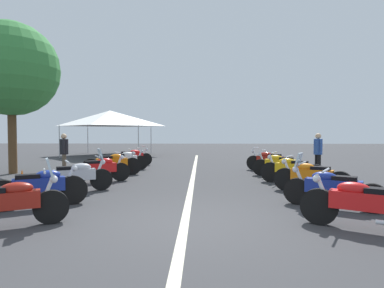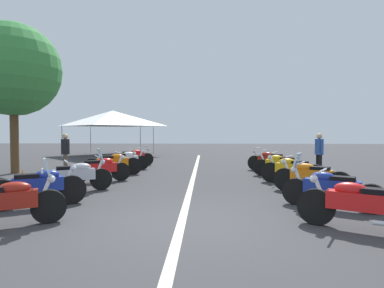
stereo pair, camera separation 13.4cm
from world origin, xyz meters
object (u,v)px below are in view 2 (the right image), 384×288
at_px(motorcycle_left_row_6, 133,157).
at_px(motorcycle_left_row_5, 125,160).
at_px(motorcycle_left_row_3, 100,169).
at_px(motorcycle_right_row_3, 292,170).
at_px(motorcycle_left_row_2, 76,175).
at_px(motorcycle_right_row_5, 270,161).
at_px(bystander_1, 65,151).
at_px(event_tent, 112,118).
at_px(motorcycle_left_row_4, 113,163).
at_px(motorcycle_right_row_4, 280,165).
at_px(motorcycle_right_row_1, 330,188).
at_px(motorcycle_right_row_2, 311,177).
at_px(roadside_tree_0, 13,70).
at_px(motorcycle_right_row_0, 361,204).
at_px(bystander_0, 319,151).
at_px(motorcycle_left_row_0, 5,202).
at_px(traffic_cone_0, 23,180).
at_px(motorcycle_left_row_1, 39,186).

bearing_deg(motorcycle_left_row_6, motorcycle_left_row_5, -119.48).
height_order(motorcycle_left_row_3, motorcycle_right_row_3, motorcycle_right_row_3).
distance_m(motorcycle_left_row_2, motorcycle_right_row_5, 8.05).
bearing_deg(motorcycle_left_row_6, bystander_1, -153.86).
bearing_deg(event_tent, motorcycle_left_row_3, -165.38).
bearing_deg(motorcycle_left_row_6, motorcycle_left_row_4, -121.03).
xyz_separation_m(motorcycle_right_row_4, event_tent, (10.55, 9.43, 2.19)).
bearing_deg(motorcycle_right_row_1, motorcycle_right_row_5, -60.65).
distance_m(motorcycle_left_row_6, motorcycle_right_row_5, 6.54).
xyz_separation_m(motorcycle_right_row_2, roadside_tree_0, (3.77, 10.57, 3.70)).
bearing_deg(motorcycle_left_row_4, bystander_1, 154.40).
xyz_separation_m(motorcycle_left_row_2, motorcycle_right_row_0, (-3.26, -6.21, 0.00)).
height_order(motorcycle_right_row_2, motorcycle_right_row_5, motorcycle_right_row_2).
height_order(motorcycle_right_row_3, bystander_0, bystander_0).
bearing_deg(motorcycle_right_row_5, motorcycle_left_row_5, 31.34).
distance_m(motorcycle_left_row_0, motorcycle_left_row_3, 4.98).
bearing_deg(motorcycle_left_row_5, traffic_cone_0, -132.69).
bearing_deg(motorcycle_left_row_1, event_tent, 70.89).
relative_size(motorcycle_left_row_0, motorcycle_left_row_1, 1.02).
distance_m(traffic_cone_0, bystander_0, 10.26).
xyz_separation_m(motorcycle_right_row_0, bystander_1, (6.86, 8.11, 0.48)).
xyz_separation_m(motorcycle_left_row_5, event_tent, (8.82, 3.15, 2.19)).
bearing_deg(motorcycle_left_row_0, motorcycle_right_row_4, 18.31).
bearing_deg(motorcycle_right_row_4, motorcycle_right_row_0, 110.85).
bearing_deg(bystander_0, motorcycle_left_row_0, -145.71).
xyz_separation_m(motorcycle_left_row_5, traffic_cone_0, (-4.85, 1.71, -0.16)).
bearing_deg(motorcycle_right_row_1, motorcycle_left_row_6, -23.29).
bearing_deg(motorcycle_right_row_0, bystander_1, -9.73).
bearing_deg(bystander_1, motorcycle_left_row_1, 89.12).
xyz_separation_m(motorcycle_left_row_1, motorcycle_right_row_5, (6.70, -6.46, -0.01)).
distance_m(motorcycle_left_row_3, motorcycle_right_row_1, 7.03).
distance_m(motorcycle_right_row_1, motorcycle_right_row_5, 6.59).
relative_size(motorcycle_left_row_6, traffic_cone_0, 3.08).
bearing_deg(motorcycle_left_row_6, motorcycle_right_row_3, -69.68).
bearing_deg(motorcycle_right_row_5, motorcycle_right_row_1, 121.26).
bearing_deg(motorcycle_left_row_5, motorcycle_left_row_3, -113.14).
xyz_separation_m(motorcycle_left_row_4, motorcycle_right_row_5, (1.55, -6.31, -0.01)).
distance_m(motorcycle_left_row_0, motorcycle_right_row_3, 7.95).
distance_m(motorcycle_right_row_1, traffic_cone_0, 8.10).
bearing_deg(motorcycle_left_row_4, motorcycle_left_row_5, 69.65).
distance_m(motorcycle_left_row_4, motorcycle_left_row_5, 1.61).
xyz_separation_m(motorcycle_left_row_2, motorcycle_right_row_5, (4.91, -6.38, -0.00)).
relative_size(motorcycle_left_row_1, motorcycle_right_row_0, 0.97).
bearing_deg(motorcycle_left_row_0, motorcycle_right_row_5, 24.83).
bearing_deg(motorcycle_left_row_2, motorcycle_right_row_2, -27.56).
relative_size(motorcycle_left_row_2, roadside_tree_0, 0.31).
distance_m(motorcycle_right_row_2, bystander_1, 9.10).
xyz_separation_m(motorcycle_right_row_5, bystander_0, (-1.17, -1.62, 0.49)).
bearing_deg(motorcycle_right_row_2, event_tent, -23.62).
bearing_deg(motorcycle_right_row_0, traffic_cone_0, 7.08).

